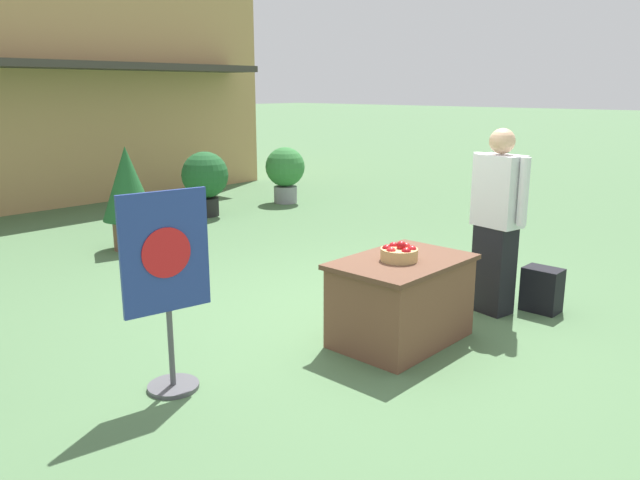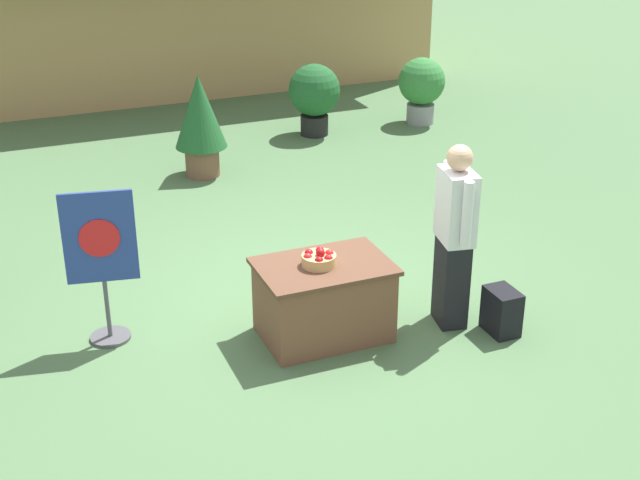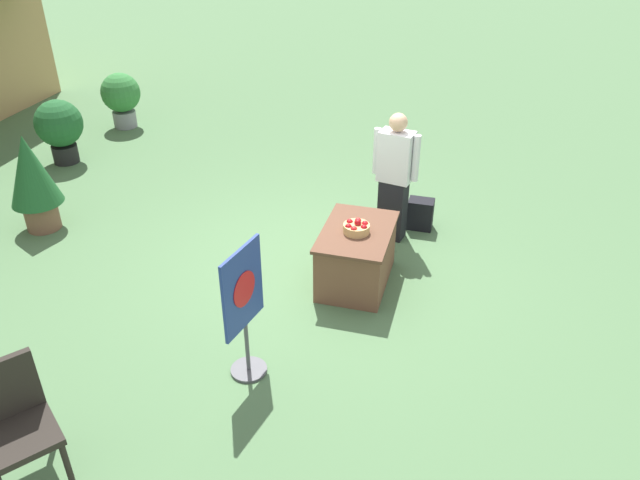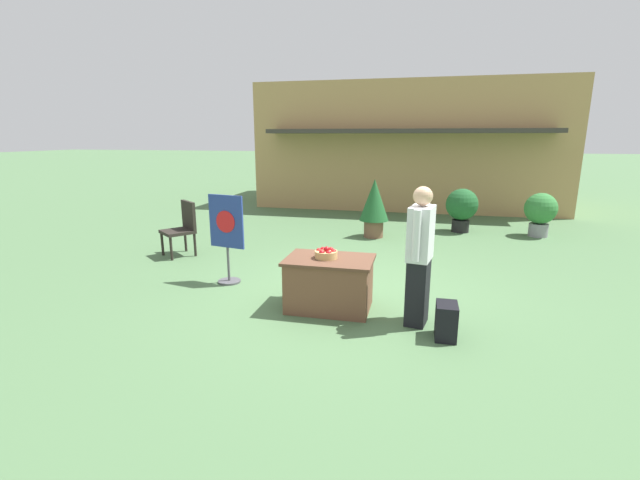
{
  "view_description": "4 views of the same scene",
  "coord_description": "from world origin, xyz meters",
  "px_view_note": "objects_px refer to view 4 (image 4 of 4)",
  "views": [
    {
      "loc": [
        -4.19,
        -3.46,
        2.06
      ],
      "look_at": [
        -0.33,
        0.1,
        0.78
      ],
      "focal_mm": 35.0,
      "sensor_mm": 36.0,
      "label": 1
    },
    {
      "loc": [
        -2.83,
        -7.03,
        4.13
      ],
      "look_at": [
        -0.21,
        -0.72,
        0.99
      ],
      "focal_mm": 50.0,
      "sensor_mm": 36.0,
      "label": 2
    },
    {
      "loc": [
        -6.17,
        -1.87,
        4.28
      ],
      "look_at": [
        -0.52,
        -0.3,
        0.74
      ],
      "focal_mm": 35.0,
      "sensor_mm": 36.0,
      "label": 3
    },
    {
      "loc": [
        0.99,
        -5.98,
        2.28
      ],
      "look_at": [
        -0.46,
        0.16,
        0.75
      ],
      "focal_mm": 24.0,
      "sensor_mm": 36.0,
      "label": 4
    }
  ],
  "objects_px": {
    "apple_basket": "(326,254)",
    "potted_plant_far_left": "(374,204)",
    "potted_plant_far_right": "(462,207)",
    "backpack": "(446,321)",
    "poster_board": "(227,235)",
    "patio_chair": "(183,226)",
    "person_visitor": "(420,256)",
    "display_table": "(329,283)",
    "potted_plant_near_left": "(540,211)"
  },
  "relations": [
    {
      "from": "backpack",
      "to": "patio_chair",
      "type": "distance_m",
      "value": 5.5
    },
    {
      "from": "poster_board",
      "to": "potted_plant_far_right",
      "type": "xyz_separation_m",
      "value": [
        3.92,
        4.77,
        -0.16
      ]
    },
    {
      "from": "potted_plant_far_left",
      "to": "potted_plant_near_left",
      "type": "relative_size",
      "value": 1.32
    },
    {
      "from": "patio_chair",
      "to": "potted_plant_far_left",
      "type": "height_order",
      "value": "potted_plant_far_left"
    },
    {
      "from": "display_table",
      "to": "potted_plant_far_right",
      "type": "height_order",
      "value": "potted_plant_far_right"
    },
    {
      "from": "apple_basket",
      "to": "poster_board",
      "type": "bearing_deg",
      "value": 158.91
    },
    {
      "from": "display_table",
      "to": "potted_plant_far_right",
      "type": "bearing_deg",
      "value": 68.63
    },
    {
      "from": "patio_chair",
      "to": "potted_plant_far_left",
      "type": "distance_m",
      "value": 4.23
    },
    {
      "from": "backpack",
      "to": "patio_chair",
      "type": "relative_size",
      "value": 0.4
    },
    {
      "from": "patio_chair",
      "to": "poster_board",
      "type": "bearing_deg",
      "value": 87.36
    },
    {
      "from": "apple_basket",
      "to": "person_visitor",
      "type": "bearing_deg",
      "value": -10.49
    },
    {
      "from": "poster_board",
      "to": "potted_plant_far_right",
      "type": "relative_size",
      "value": 1.33
    },
    {
      "from": "apple_basket",
      "to": "potted_plant_far_right",
      "type": "xyz_separation_m",
      "value": [
        2.18,
        5.44,
        -0.14
      ]
    },
    {
      "from": "person_visitor",
      "to": "apple_basket",
      "type": "bearing_deg",
      "value": 0.38
    },
    {
      "from": "potted_plant_near_left",
      "to": "patio_chair",
      "type": "bearing_deg",
      "value": -155.11
    },
    {
      "from": "display_table",
      "to": "poster_board",
      "type": "height_order",
      "value": "poster_board"
    },
    {
      "from": "backpack",
      "to": "patio_chair",
      "type": "xyz_separation_m",
      "value": [
        -4.86,
        2.56,
        0.38
      ]
    },
    {
      "from": "potted_plant_far_right",
      "to": "person_visitor",
      "type": "bearing_deg",
      "value": -99.7
    },
    {
      "from": "person_visitor",
      "to": "potted_plant_far_left",
      "type": "height_order",
      "value": "person_visitor"
    },
    {
      "from": "apple_basket",
      "to": "potted_plant_far_left",
      "type": "xyz_separation_m",
      "value": [
        0.16,
        4.4,
        -0.0
      ]
    },
    {
      "from": "patio_chair",
      "to": "potted_plant_far_right",
      "type": "bearing_deg",
      "value": 159.61
    },
    {
      "from": "backpack",
      "to": "potted_plant_far_right",
      "type": "relative_size",
      "value": 0.4
    },
    {
      "from": "potted_plant_near_left",
      "to": "potted_plant_far_left",
      "type": "bearing_deg",
      "value": -165.74
    },
    {
      "from": "potted_plant_far_right",
      "to": "apple_basket",
      "type": "bearing_deg",
      "value": -111.8
    },
    {
      "from": "person_visitor",
      "to": "potted_plant_far_left",
      "type": "distance_m",
      "value": 4.74
    },
    {
      "from": "patio_chair",
      "to": "potted_plant_far_left",
      "type": "relative_size",
      "value": 0.78
    },
    {
      "from": "backpack",
      "to": "poster_board",
      "type": "relative_size",
      "value": 0.3
    },
    {
      "from": "display_table",
      "to": "potted_plant_far_left",
      "type": "distance_m",
      "value": 4.42
    },
    {
      "from": "apple_basket",
      "to": "potted_plant_far_left",
      "type": "distance_m",
      "value": 4.4
    },
    {
      "from": "person_visitor",
      "to": "potted_plant_near_left",
      "type": "relative_size",
      "value": 1.68
    },
    {
      "from": "potted_plant_near_left",
      "to": "backpack",
      "type": "bearing_deg",
      "value": -111.84
    },
    {
      "from": "patio_chair",
      "to": "potted_plant_far_right",
      "type": "relative_size",
      "value": 1.0
    },
    {
      "from": "display_table",
      "to": "backpack",
      "type": "distance_m",
      "value": 1.61
    },
    {
      "from": "potted_plant_near_left",
      "to": "potted_plant_far_right",
      "type": "relative_size",
      "value": 0.96
    },
    {
      "from": "person_visitor",
      "to": "patio_chair",
      "type": "distance_m",
      "value": 5.04
    },
    {
      "from": "backpack",
      "to": "poster_board",
      "type": "height_order",
      "value": "poster_board"
    },
    {
      "from": "apple_basket",
      "to": "poster_board",
      "type": "distance_m",
      "value": 1.87
    },
    {
      "from": "potted_plant_far_right",
      "to": "backpack",
      "type": "bearing_deg",
      "value": -96.0
    },
    {
      "from": "patio_chair",
      "to": "backpack",
      "type": "bearing_deg",
      "value": 99.75
    },
    {
      "from": "apple_basket",
      "to": "potted_plant_near_left",
      "type": "relative_size",
      "value": 0.3
    },
    {
      "from": "display_table",
      "to": "backpack",
      "type": "relative_size",
      "value": 2.77
    },
    {
      "from": "display_table",
      "to": "potted_plant_far_left",
      "type": "relative_size",
      "value": 0.86
    },
    {
      "from": "apple_basket",
      "to": "patio_chair",
      "type": "xyz_separation_m",
      "value": [
        -3.31,
        2.0,
        -0.18
      ]
    },
    {
      "from": "poster_board",
      "to": "potted_plant_near_left",
      "type": "distance_m",
      "value": 7.34
    },
    {
      "from": "potted_plant_near_left",
      "to": "apple_basket",
      "type": "bearing_deg",
      "value": -126.19
    },
    {
      "from": "patio_chair",
      "to": "potted_plant_near_left",
      "type": "height_order",
      "value": "patio_chair"
    },
    {
      "from": "display_table",
      "to": "potted_plant_far_left",
      "type": "bearing_deg",
      "value": 88.5
    },
    {
      "from": "apple_basket",
      "to": "potted_plant_far_left",
      "type": "bearing_deg",
      "value": 87.89
    },
    {
      "from": "display_table",
      "to": "potted_plant_near_left",
      "type": "height_order",
      "value": "potted_plant_near_left"
    },
    {
      "from": "person_visitor",
      "to": "patio_chair",
      "type": "relative_size",
      "value": 1.63
    }
  ]
}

